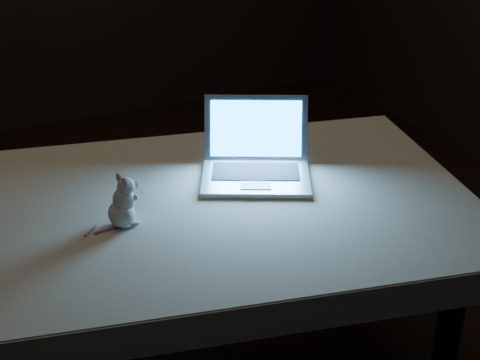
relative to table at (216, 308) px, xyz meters
name	(u,v)px	position (x,y,z in m)	size (l,w,h in m)	color
floor	(193,322)	(0.09, 0.45, -0.41)	(5.00, 5.00, 0.00)	black
table	(216,308)	(0.00, 0.00, 0.00)	(1.55, 0.99, 0.83)	black
tablecloth	(182,218)	(-0.10, 0.02, 0.37)	(1.65, 1.10, 0.11)	beige
laptop	(256,148)	(0.18, 0.06, 0.54)	(0.36, 0.31, 0.24)	#A8A9AD
plush_mouse	(120,202)	(-0.31, -0.02, 0.50)	(0.12, 0.12, 0.16)	silver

